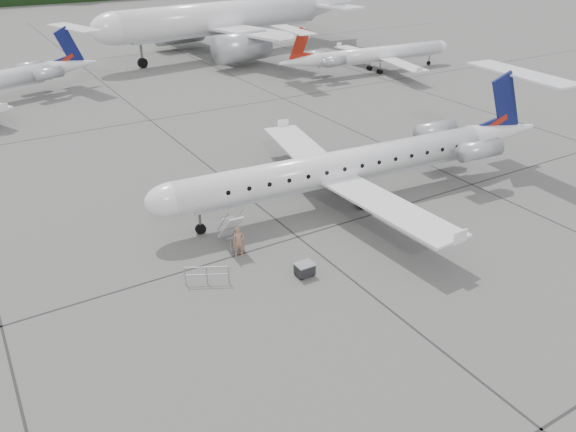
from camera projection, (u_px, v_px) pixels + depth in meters
ground at (416, 241)px, 32.56m from camera, size 320.00×320.00×0.00m
main_regional_jet at (339, 152)px, 35.39m from camera, size 29.50×22.34×7.16m
airstair at (230, 228)px, 31.55m from camera, size 1.02×2.19×2.25m
passenger at (239, 241)px, 30.69m from camera, size 0.76×0.62×1.79m
safety_railing at (207, 276)px, 28.41m from camera, size 1.99×1.09×1.00m
baggage_cart at (305, 269)px, 29.12m from camera, size 0.91×0.74×0.79m
bg_narrowbody at (222, 1)px, 76.10m from camera, size 43.61×34.11×14.34m
bg_regional_right at (382, 47)px, 69.22m from camera, size 24.28×18.22×6.09m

